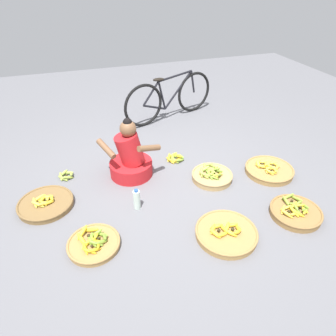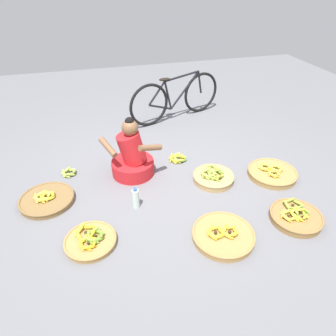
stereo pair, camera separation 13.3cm
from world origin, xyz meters
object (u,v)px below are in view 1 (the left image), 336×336
Objects in this scene: banana_basket_mid_right at (226,233)px; banana_basket_near_bicycle at (46,203)px; water_bottle at (137,200)px; vendor_woman_front at (130,158)px; banana_basket_front_left at (94,243)px; banana_basket_back_right at (295,212)px; banana_basket_mid_left at (269,170)px; bicycle_leaning at (170,98)px; banana_basket_front_center at (212,175)px; loose_bananas_back_left at (66,175)px; loose_bananas_front_right at (175,158)px.

banana_basket_mid_right is 1.92m from banana_basket_near_bicycle.
water_bottle is at bearing 137.60° from banana_basket_mid_right.
vendor_woman_front is 1.19m from banana_basket_front_left.
banana_basket_mid_left is (0.18, 0.75, -0.00)m from banana_basket_back_right.
banana_basket_mid_left is at bearing -70.87° from bicycle_leaning.
banana_basket_front_center is at bearing 172.07° from banana_basket_mid_left.
banana_basket_front_left is at bearing 167.75° from banana_basket_mid_right.
banana_basket_near_bicycle reaches higher than loose_bananas_back_left.
banana_basket_near_bicycle is at bearing 158.80° from banana_basket_back_right.
bicycle_leaning is 2.73m from banana_basket_mid_right.
vendor_woman_front reaches higher than water_bottle.
vendor_woman_front reaches higher than loose_bananas_back_left.
bicycle_leaning is 2.05m from banana_basket_mid_left.
banana_basket_mid_left is at bearing 4.03° from water_bottle.
banana_basket_front_center is at bearing -62.61° from loose_bananas_front_right.
banana_basket_mid_right is at bearing -106.42° from banana_basket_front_center.
banana_basket_mid_left is 2.37× the size of loose_bananas_front_right.
banana_basket_front_left is at bearing 173.44° from banana_basket_back_right.
loose_bananas_back_left is 1.07m from water_bottle.
banana_basket_back_right is (0.48, -2.66, -0.31)m from bicycle_leaning.
banana_basket_front_left is at bearing -80.52° from loose_bananas_back_left.
water_bottle is at bearing -49.00° from loose_bananas_back_left.
loose_bananas_back_left is at bearing 178.09° from loose_bananas_front_right.
banana_basket_front_left is 0.99× the size of banana_basket_front_center.
banana_basket_mid_left is (1.64, -0.51, -0.19)m from vendor_woman_front.
bicycle_leaning is 7.71× the size of loose_bananas_back_left.
water_bottle is (-1.05, -2.04, -0.24)m from bicycle_leaning.
banana_basket_back_right is 0.88× the size of banana_basket_mid_right.
loose_bananas_front_right is (1.20, 1.15, -0.01)m from banana_basket_front_left.
banana_basket_mid_left is 0.74m from banana_basket_front_center.
vendor_woman_front is at bearing -124.50° from bicycle_leaning.
loose_bananas_back_left is (-1.42, 1.46, -0.01)m from banana_basket_mid_right.
banana_basket_near_bicycle reaches higher than loose_bananas_front_right.
vendor_woman_front is at bearing 139.27° from banana_basket_back_right.
loose_bananas_front_right is at bearing -105.24° from bicycle_leaning.
banana_basket_back_right is (1.45, -1.25, -0.19)m from vendor_woman_front.
banana_basket_back_right reaches higher than banana_basket_near_bicycle.
banana_basket_near_bicycle is at bearing -165.14° from loose_bananas_front_right.
vendor_woman_front is at bearing -13.08° from loose_bananas_back_left.
water_bottle is at bearing 157.78° from banana_basket_back_right.
banana_basket_back_right is 1.01m from banana_basket_front_center.
loose_bananas_front_right reaches higher than loose_bananas_back_left.
loose_bananas_back_left is (-1.40, 0.05, -0.00)m from loose_bananas_front_right.
banana_basket_mid_left is at bearing -17.19° from vendor_woman_front.
loose_bananas_front_right is at bearing 147.72° from banana_basket_mid_left.
bicycle_leaning is at bearing 35.16° from loose_bananas_back_left.
banana_basket_mid_right is 1.01× the size of banana_basket_mid_left.
banana_basket_near_bicycle is (-1.01, -0.30, -0.20)m from vendor_woman_front.
vendor_woman_front is 1.72m from banana_basket_mid_left.
bicycle_leaning is 2.16m from loose_bananas_back_left.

